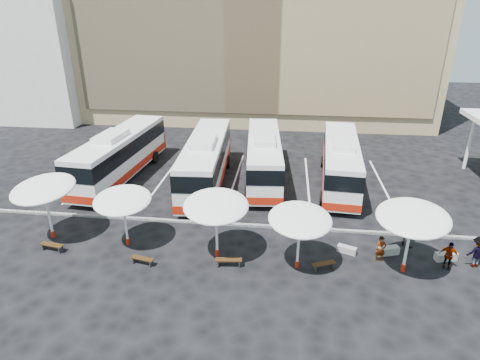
# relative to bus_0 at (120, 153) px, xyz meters

# --- Properties ---
(ground) EXTENTS (120.00, 120.00, 0.00)m
(ground) POSITION_rel_bus_0_xyz_m (9.57, -7.60, -2.12)
(ground) COLOR black
(ground) RESTS_ON ground
(sandstone_building) EXTENTS (42.00, 18.25, 29.60)m
(sandstone_building) POSITION_rel_bus_0_xyz_m (9.57, 24.27, 10.51)
(sandstone_building) COLOR tan
(sandstone_building) RESTS_ON ground
(apartment_block) EXTENTS (14.00, 14.00, 18.00)m
(apartment_block) POSITION_rel_bus_0_xyz_m (-18.43, 20.40, 6.88)
(apartment_block) COLOR silver
(apartment_block) RESTS_ON ground
(curb_divider) EXTENTS (34.00, 0.25, 0.15)m
(curb_divider) POSITION_rel_bus_0_xyz_m (9.57, -7.10, -2.05)
(curb_divider) COLOR black
(curb_divider) RESTS_ON ground
(bay_lines) EXTENTS (24.15, 12.00, 0.01)m
(bay_lines) POSITION_rel_bus_0_xyz_m (9.57, 0.40, -2.12)
(bay_lines) COLOR white
(bay_lines) RESTS_ON ground
(bus_0) EXTENTS (3.84, 13.26, 4.15)m
(bus_0) POSITION_rel_bus_0_xyz_m (0.00, 0.00, 0.00)
(bus_0) COLOR white
(bus_0) RESTS_ON ground
(bus_1) EXTENTS (3.60, 13.25, 4.16)m
(bus_1) POSITION_rel_bus_0_xyz_m (7.37, -0.60, 0.01)
(bus_1) COLOR white
(bus_1) RESTS_ON ground
(bus_2) EXTENTS (3.60, 12.57, 3.94)m
(bus_2) POSITION_rel_bus_0_xyz_m (11.87, 1.10, -0.11)
(bus_2) COLOR white
(bus_2) RESTS_ON ground
(bus_3) EXTENTS (3.60, 12.52, 3.92)m
(bus_3) POSITION_rel_bus_0_xyz_m (18.04, 0.71, -0.12)
(bus_3) COLOR white
(bus_3) RESTS_ON ground
(sunshade_0) EXTENTS (4.67, 4.70, 3.92)m
(sunshade_0) POSITION_rel_bus_0_xyz_m (-0.60, -9.89, 1.21)
(sunshade_0) COLOR white
(sunshade_0) RESTS_ON ground
(sunshade_1) EXTENTS (4.03, 4.06, 3.50)m
(sunshade_1) POSITION_rel_bus_0_xyz_m (4.36, -10.12, 0.86)
(sunshade_1) COLOR white
(sunshade_1) RESTS_ON ground
(sunshade_2) EXTENTS (4.18, 4.22, 3.80)m
(sunshade_2) POSITION_rel_bus_0_xyz_m (9.96, -10.71, 1.11)
(sunshade_2) COLOR white
(sunshade_2) RESTS_ON ground
(sunshade_3) EXTENTS (3.97, 4.00, 3.54)m
(sunshade_3) POSITION_rel_bus_0_xyz_m (14.54, -11.29, 0.89)
(sunshade_3) COLOR white
(sunshade_3) RESTS_ON ground
(sunshade_4) EXTENTS (4.88, 4.91, 3.89)m
(sunshade_4) POSITION_rel_bus_0_xyz_m (20.28, -10.97, 1.19)
(sunshade_4) COLOR white
(sunshade_4) RESTS_ON ground
(wood_bench_0) EXTENTS (1.49, 0.62, 0.44)m
(wood_bench_0) POSITION_rel_bus_0_xyz_m (0.20, -11.33, -1.78)
(wood_bench_0) COLOR black
(wood_bench_0) RESTS_ON ground
(wood_bench_1) EXTENTS (1.39, 0.63, 0.41)m
(wood_bench_1) POSITION_rel_bus_0_xyz_m (5.95, -12.02, -1.80)
(wood_bench_1) COLOR black
(wood_bench_1) RESTS_ON ground
(wood_bench_2) EXTENTS (1.51, 0.53, 0.45)m
(wood_bench_2) POSITION_rel_bus_0_xyz_m (10.77, -11.64, -1.77)
(wood_bench_2) COLOR black
(wood_bench_2) RESTS_ON ground
(wood_bench_3) EXTENTS (1.38, 0.85, 0.41)m
(wood_bench_3) POSITION_rel_bus_0_xyz_m (15.99, -11.33, -1.80)
(wood_bench_3) COLOR black
(wood_bench_3) RESTS_ON ground
(conc_bench_0) EXTENTS (1.15, 0.76, 0.41)m
(conc_bench_0) POSITION_rel_bus_0_xyz_m (17.46, -9.51, -1.91)
(conc_bench_0) COLOR gray
(conc_bench_0) RESTS_ON ground
(conc_bench_1) EXTENTS (1.34, 0.79, 0.48)m
(conc_bench_1) POSITION_rel_bus_0_xyz_m (19.81, -9.40, -1.88)
(conc_bench_1) COLOR gray
(conc_bench_1) RESTS_ON ground
(conc_bench_2) EXTENTS (1.31, 0.70, 0.47)m
(conc_bench_2) POSITION_rel_bus_0_xyz_m (22.97, -9.61, -1.89)
(conc_bench_2) COLOR gray
(conc_bench_2) RESTS_ON ground
(passenger_0) EXTENTS (0.62, 0.45, 1.59)m
(passenger_0) POSITION_rel_bus_0_xyz_m (19.17, -10.16, -1.33)
(passenger_0) COLOR black
(passenger_0) RESTS_ON ground
(passenger_1) EXTENTS (1.08, 1.10, 1.79)m
(passenger_1) POSITION_rel_bus_0_xyz_m (21.15, -8.26, -1.22)
(passenger_1) COLOR black
(passenger_1) RESTS_ON ground
(passenger_2) EXTENTS (1.04, 0.66, 1.64)m
(passenger_2) POSITION_rel_bus_0_xyz_m (22.72, -10.42, -1.30)
(passenger_2) COLOR black
(passenger_2) RESTS_ON ground
(passenger_3) EXTENTS (1.30, 0.89, 1.85)m
(passenger_3) POSITION_rel_bus_0_xyz_m (24.32, -10.04, -1.20)
(passenger_3) COLOR black
(passenger_3) RESTS_ON ground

